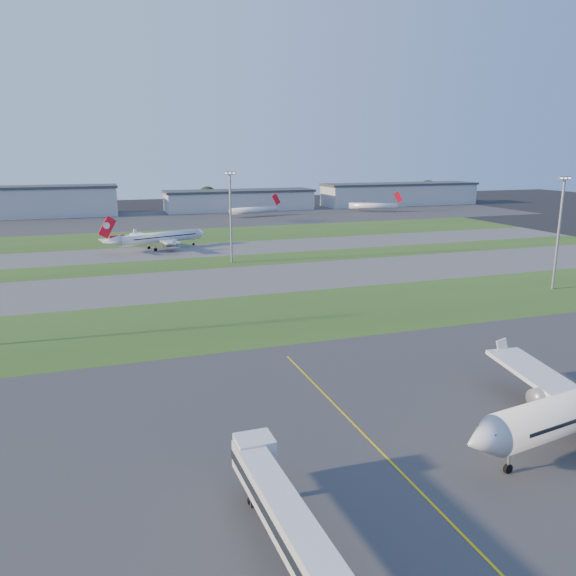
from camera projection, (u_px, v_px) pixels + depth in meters
name	position (u px, v px, depth m)	size (l,w,h in m)	color
ground	(337.00, 459.00, 58.02)	(700.00, 700.00, 0.00)	black
apron_near	(337.00, 459.00, 58.02)	(300.00, 70.00, 0.01)	#333335
grass_strip_a	(224.00, 321.00, 105.77)	(300.00, 34.00, 0.01)	#2E4C19
taxiway_a	(194.00, 284.00, 136.07)	(300.00, 32.00, 0.01)	#515154
grass_strip_b	(179.00, 265.00, 159.03)	(300.00, 18.00, 0.01)	#2E4C19
taxiway_b	(168.00, 252.00, 179.23)	(300.00, 26.00, 0.01)	#515154
grass_strip_c	(157.00, 238.00, 209.53)	(300.00, 40.00, 0.01)	#2E4C19
apron_far	(142.00, 220.00, 264.63)	(400.00, 80.00, 0.01)	#333335
yellow_line	(380.00, 451.00, 59.61)	(0.25, 60.00, 0.02)	gold
jet_bridge	(299.00, 540.00, 39.96)	(4.20, 26.90, 6.20)	silver
airliner_taxiing	(160.00, 238.00, 183.79)	(33.19, 28.09, 10.83)	silver
mini_jet_near	(254.00, 210.00, 278.54)	(28.24, 9.01, 9.48)	silver
mini_jet_far	(374.00, 206.00, 301.17)	(26.67, 13.84, 9.48)	silver
light_mast_centre	(231.00, 211.00, 158.50)	(3.20, 0.70, 25.80)	gray
light_mast_east	(559.00, 226.00, 127.18)	(3.20, 0.70, 25.80)	gray
hangar_west	(42.00, 201.00, 276.03)	(71.40, 23.00, 15.20)	gray
hangar_east	(239.00, 200.00, 308.41)	(81.60, 23.00, 11.20)	gray
hangar_far_east	(400.00, 194.00, 340.08)	(96.90, 23.00, 13.20)	gray
tree_mid_west	(96.00, 202.00, 294.53)	(9.90, 9.90, 10.80)	black
tree_mid_east	(207.00, 197.00, 316.20)	(11.55, 11.55, 12.60)	black
tree_east	(331.00, 195.00, 338.45)	(10.45, 10.45, 11.40)	black
tree_far_east	(428.00, 190.00, 364.15)	(12.65, 12.65, 13.80)	black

